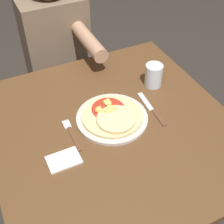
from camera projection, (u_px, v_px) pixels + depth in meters
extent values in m
plane|color=#2D2823|center=(113.00, 219.00, 1.74)|extent=(8.00, 8.00, 0.00)
cube|color=brown|center=(113.00, 129.00, 1.24)|extent=(0.94, 0.99, 0.03)
cylinder|color=brown|center=(8.00, 148.00, 1.65)|extent=(0.06, 0.06, 0.71)
cylinder|color=brown|center=(143.00, 104.00, 1.91)|extent=(0.06, 0.06, 0.71)
cylinder|color=beige|center=(112.00, 118.00, 1.26)|extent=(0.29, 0.29, 0.01)
cylinder|color=#E0C689|center=(112.00, 116.00, 1.25)|extent=(0.25, 0.25, 0.01)
cylinder|color=#B22D1E|center=(108.00, 109.00, 1.27)|extent=(0.14, 0.14, 0.00)
cylinder|color=beige|center=(116.00, 119.00, 1.21)|extent=(0.15, 0.15, 0.01)
cylinder|color=#E5BC5B|center=(113.00, 109.00, 1.25)|extent=(0.03, 0.03, 0.02)
cylinder|color=#E5BC5B|center=(99.00, 110.00, 1.24)|extent=(0.03, 0.03, 0.02)
cylinder|color=#E5BC5B|center=(107.00, 111.00, 1.24)|extent=(0.03, 0.02, 0.02)
cylinder|color=#E5BC5B|center=(108.00, 103.00, 1.27)|extent=(0.03, 0.03, 0.02)
cylinder|color=#E5BC5B|center=(99.00, 110.00, 1.24)|extent=(0.04, 0.03, 0.02)
cylinder|color=#E5BC5B|center=(111.00, 107.00, 1.26)|extent=(0.04, 0.03, 0.02)
cylinder|color=#E5BC5B|center=(106.00, 102.00, 1.28)|extent=(0.03, 0.03, 0.02)
cube|color=brown|center=(75.00, 139.00, 1.18)|extent=(0.02, 0.13, 0.00)
cube|color=silver|center=(67.00, 124.00, 1.24)|extent=(0.03, 0.05, 0.00)
cube|color=brown|center=(159.00, 117.00, 1.26)|extent=(0.03, 0.10, 0.00)
cube|color=silver|center=(145.00, 101.00, 1.34)|extent=(0.03, 0.12, 0.00)
cylinder|color=silver|center=(154.00, 75.00, 1.39)|extent=(0.08, 0.08, 0.10)
cube|color=silver|center=(64.00, 160.00, 1.10)|extent=(0.12, 0.08, 0.01)
cylinder|color=#2D2D38|center=(53.00, 111.00, 2.04)|extent=(0.11, 0.11, 0.48)
cylinder|color=#2D2D38|center=(75.00, 104.00, 2.08)|extent=(0.11, 0.11, 0.48)
cube|color=#75604C|center=(55.00, 42.00, 1.72)|extent=(0.34, 0.22, 0.50)
cylinder|color=tan|center=(89.00, 41.00, 1.50)|extent=(0.07, 0.30, 0.07)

